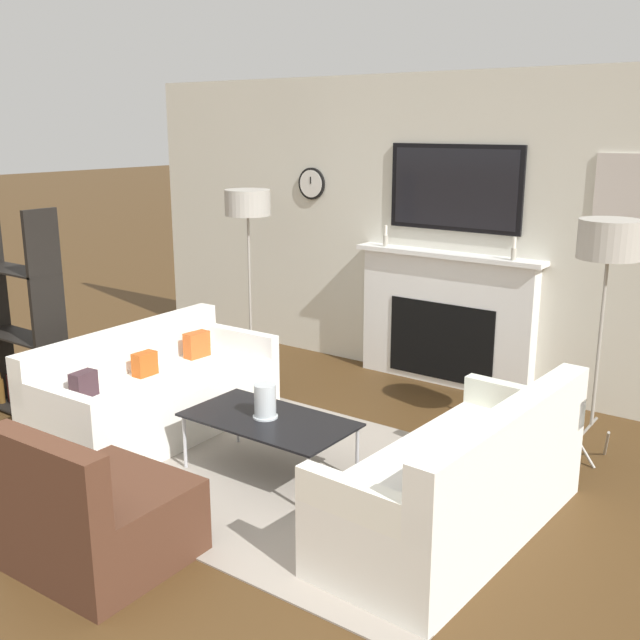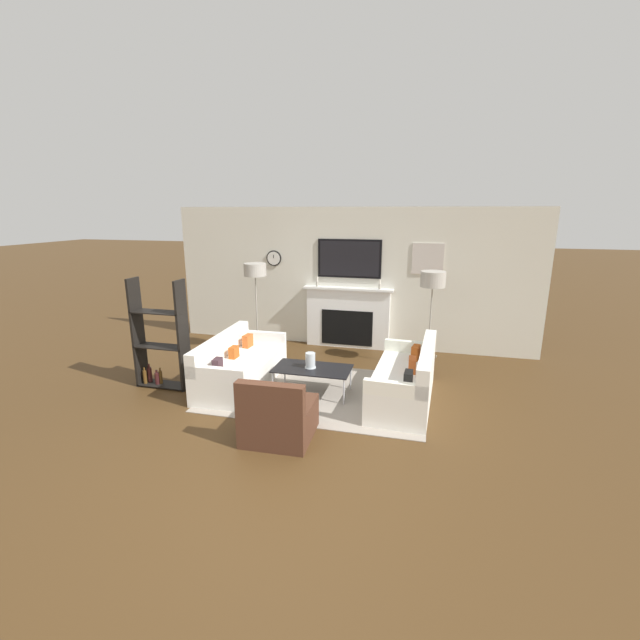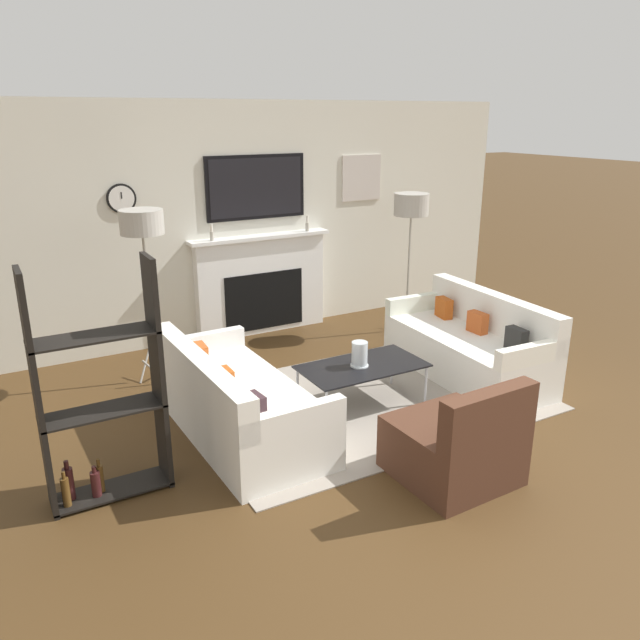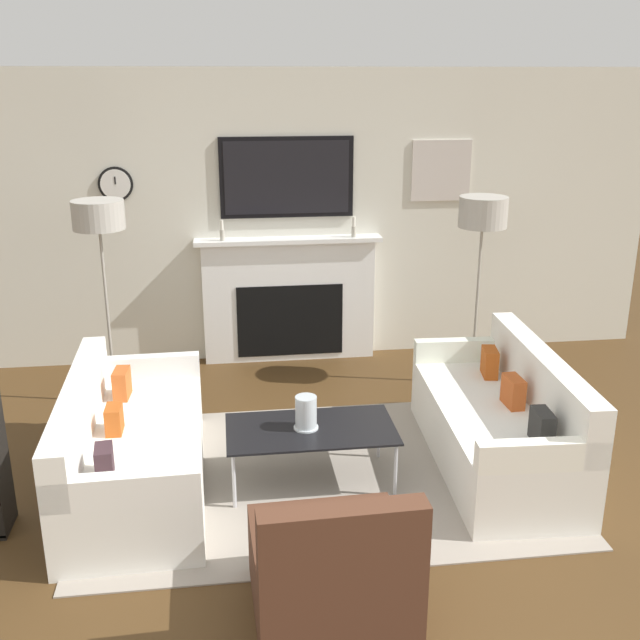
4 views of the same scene
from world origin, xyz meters
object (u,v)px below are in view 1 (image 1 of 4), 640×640
(couch_right, at_px, (461,486))
(floor_lamp_left, at_px, (248,206))
(floor_lamp_right, at_px, (609,243))
(armchair, at_px, (98,518))
(shelf_unit, at_px, (20,324))
(couch_left, at_px, (154,396))
(coffee_table, at_px, (269,422))
(hurricane_candle, at_px, (265,403))

(couch_right, bearing_deg, floor_lamp_left, 153.02)
(floor_lamp_left, relative_size, floor_lamp_right, 1.02)
(armchair, xyz_separation_m, floor_lamp_right, (1.69, 2.84, 1.25))
(armchair, bearing_deg, shelf_unit, 155.28)
(couch_right, xyz_separation_m, shelf_unit, (-3.64, -0.37, 0.44))
(couch_left, xyz_separation_m, couch_right, (2.54, -0.00, 0.02))
(couch_left, xyz_separation_m, coffee_table, (1.19, -0.07, 0.10))
(couch_left, distance_m, shelf_unit, 1.26)
(hurricane_candle, bearing_deg, armchair, -90.96)
(shelf_unit, bearing_deg, armchair, -24.72)
(armchair, height_order, coffee_table, armchair)
(couch_right, distance_m, coffee_table, 1.35)
(coffee_table, relative_size, hurricane_candle, 4.94)
(floor_lamp_left, bearing_deg, coffee_table, -45.51)
(floor_lamp_left, relative_size, shelf_unit, 1.03)
(armchair, bearing_deg, coffee_table, 87.68)
(couch_right, height_order, armchair, couch_right)
(shelf_unit, bearing_deg, floor_lamp_left, 65.75)
(coffee_table, height_order, floor_lamp_right, floor_lamp_right)
(couch_left, height_order, floor_lamp_right, floor_lamp_right)
(couch_right, bearing_deg, shelf_unit, -174.24)
(shelf_unit, bearing_deg, couch_right, 5.76)
(couch_left, bearing_deg, hurricane_candle, -3.42)
(couch_right, bearing_deg, coffee_table, -177.01)
(couch_right, xyz_separation_m, hurricane_candle, (-1.38, -0.07, 0.20))
(hurricane_candle, distance_m, floor_lamp_left, 2.35)
(couch_left, height_order, floor_lamp_left, floor_lamp_left)
(couch_right, height_order, coffee_table, couch_right)
(coffee_table, height_order, shelf_unit, shelf_unit)
(floor_lamp_right, bearing_deg, coffee_table, -137.28)
(hurricane_candle, height_order, shelf_unit, shelf_unit)
(floor_lamp_left, bearing_deg, hurricane_candle, -46.08)
(armchair, bearing_deg, couch_left, 129.06)
(couch_left, distance_m, hurricane_candle, 1.18)
(couch_left, bearing_deg, floor_lamp_right, 26.97)
(couch_right, bearing_deg, armchair, -134.96)
(hurricane_candle, relative_size, floor_lamp_left, 0.13)
(couch_left, distance_m, couch_right, 2.54)
(floor_lamp_right, bearing_deg, shelf_unit, -155.32)
(couch_right, relative_size, coffee_table, 1.67)
(hurricane_candle, relative_size, shelf_unit, 0.14)
(couch_right, relative_size, floor_lamp_left, 1.09)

